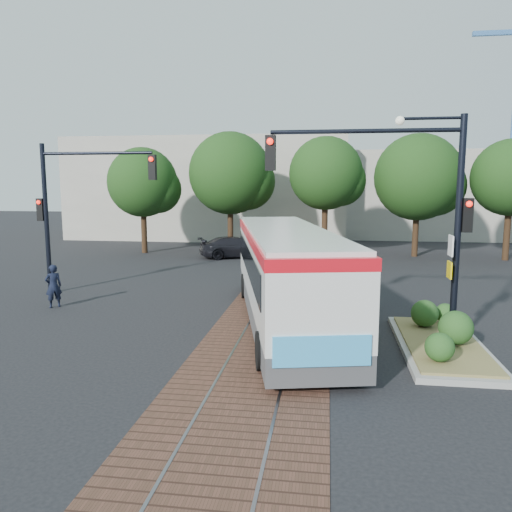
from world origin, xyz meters
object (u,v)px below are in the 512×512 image
at_px(signal_pole_main, 411,194).
at_px(parked_car, 235,247).
at_px(signal_pole_left, 72,198).
at_px(city_bus, 286,270).
at_px(officer, 53,286).
at_px(traffic_island, 442,336).

distance_m(signal_pole_main, parked_car, 17.73).
height_order(signal_pole_main, signal_pole_left, signal_pole_main).
height_order(city_bus, parked_car, city_bus).
bearing_deg(city_bus, signal_pole_main, -40.76).
relative_size(signal_pole_main, officer, 3.82).
xyz_separation_m(signal_pole_left, officer, (0.32, -2.22, -3.08)).
bearing_deg(signal_pole_main, officer, 167.75).
height_order(signal_pole_left, parked_car, signal_pole_left).
xyz_separation_m(traffic_island, signal_pole_main, (-0.96, 0.09, 3.83)).
xyz_separation_m(traffic_island, parked_car, (-8.64, 15.68, 0.30)).
distance_m(signal_pole_left, officer, 3.81).
distance_m(city_bus, signal_pole_left, 9.49).
height_order(traffic_island, signal_pole_main, signal_pole_main).
distance_m(traffic_island, parked_car, 17.91).
xyz_separation_m(signal_pole_main, signal_pole_left, (-12.23, 4.80, -0.29)).
xyz_separation_m(city_bus, signal_pole_left, (-8.76, 2.94, 2.17)).
bearing_deg(officer, parked_car, -149.43).
distance_m(city_bus, parked_car, 14.39).
relative_size(signal_pole_left, officer, 3.82).
bearing_deg(city_bus, officer, 162.68).
relative_size(city_bus, signal_pole_left, 1.93).
distance_m(signal_pole_main, signal_pole_left, 13.14).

